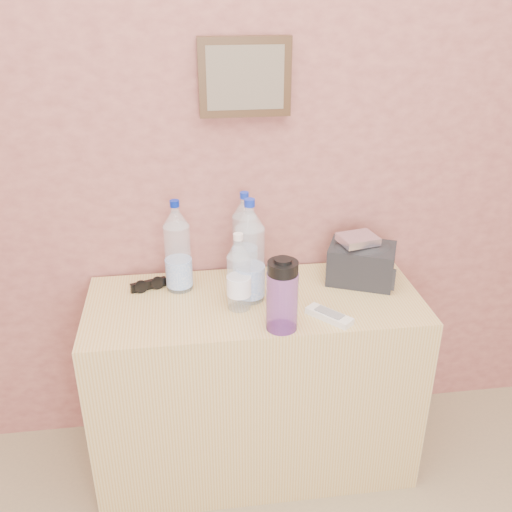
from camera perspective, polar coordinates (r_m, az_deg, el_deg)
The scene contains 11 objects.
picture_frame at distance 1.92m, azimuth -1.12°, elevation 17.43°, with size 0.30×0.03×0.25m, color #382311, non-canonical shape.
dresser at distance 2.13m, azimuth -0.13°, elevation -12.60°, with size 1.13×0.47×0.71m, color tan.
pet_large_b at distance 1.95m, azimuth -7.84°, elevation 0.51°, with size 0.09×0.09×0.33m.
pet_large_c at distance 2.03m, azimuth -1.13°, elevation 1.64°, with size 0.09×0.09×0.32m.
pet_large_d at distance 1.87m, azimuth -0.63°, elevation -0.05°, with size 0.10×0.10×0.36m.
pet_small at distance 1.83m, azimuth -1.73°, elevation -2.01°, with size 0.08×0.08×0.26m.
nalgene_bottle at distance 1.73m, azimuth 2.64°, elevation -3.89°, with size 0.10×0.10×0.24m.
sunglasses at distance 2.02m, azimuth -10.72°, elevation -2.85°, with size 0.13×0.05×0.03m, color black, non-canonical shape.
ac_remote at distance 1.84m, azimuth 7.33°, elevation -5.96°, with size 0.16×0.05×0.02m, color white.
toiletry_bag at distance 2.05m, azimuth 10.50°, elevation -0.52°, with size 0.23×0.16×0.15m, color black, non-canonical shape.
foil_packet at distance 2.00m, azimuth 10.16°, elevation 1.67°, with size 0.12×0.10×0.03m, color silver.
Camera 1 is at (-0.18, 0.09, 1.69)m, focal length 40.00 mm.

